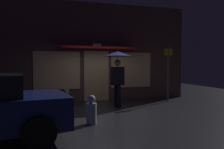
{
  "coord_description": "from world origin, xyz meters",
  "views": [
    {
      "loc": [
        -1.99,
        -7.36,
        1.58
      ],
      "look_at": [
        0.21,
        0.42,
        1.23
      ],
      "focal_mm": 35.47,
      "sensor_mm": 36.0,
      "label": 1
    }
  ],
  "objects_px": {
    "person_with_umbrella": "(118,65)",
    "fire_hydrant": "(91,111)",
    "street_sign_post": "(168,70)",
    "sidewalk_bollard_2": "(34,98)",
    "sidewalk_bollard": "(66,98)"
  },
  "relations": [
    {
      "from": "sidewalk_bollard",
      "to": "sidewalk_bollard_2",
      "type": "relative_size",
      "value": 1.05
    },
    {
      "from": "street_sign_post",
      "to": "fire_hydrant",
      "type": "bearing_deg",
      "value": -144.41
    },
    {
      "from": "sidewalk_bollard",
      "to": "street_sign_post",
      "type": "bearing_deg",
      "value": -2.0
    },
    {
      "from": "sidewalk_bollard_2",
      "to": "fire_hydrant",
      "type": "distance_m",
      "value": 3.61
    },
    {
      "from": "sidewalk_bollard",
      "to": "fire_hydrant",
      "type": "bearing_deg",
      "value": -81.37
    },
    {
      "from": "street_sign_post",
      "to": "sidewalk_bollard",
      "type": "distance_m",
      "value": 4.45
    },
    {
      "from": "person_with_umbrella",
      "to": "sidewalk_bollard",
      "type": "bearing_deg",
      "value": -37.13
    },
    {
      "from": "person_with_umbrella",
      "to": "sidewalk_bollard",
      "type": "distance_m",
      "value": 2.38
    },
    {
      "from": "sidewalk_bollard_2",
      "to": "fire_hydrant",
      "type": "bearing_deg",
      "value": -63.04
    },
    {
      "from": "person_with_umbrella",
      "to": "street_sign_post",
      "type": "relative_size",
      "value": 0.87
    },
    {
      "from": "street_sign_post",
      "to": "fire_hydrant",
      "type": "distance_m",
      "value": 4.88
    },
    {
      "from": "person_with_umbrella",
      "to": "fire_hydrant",
      "type": "relative_size",
      "value": 2.65
    },
    {
      "from": "street_sign_post",
      "to": "sidewalk_bollard_2",
      "type": "xyz_separation_m",
      "value": [
        -5.52,
        0.44,
        -1.06
      ]
    },
    {
      "from": "street_sign_post",
      "to": "sidewalk_bollard_2",
      "type": "height_order",
      "value": "street_sign_post"
    },
    {
      "from": "fire_hydrant",
      "to": "sidewalk_bollard",
      "type": "bearing_deg",
      "value": 98.63
    }
  ]
}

